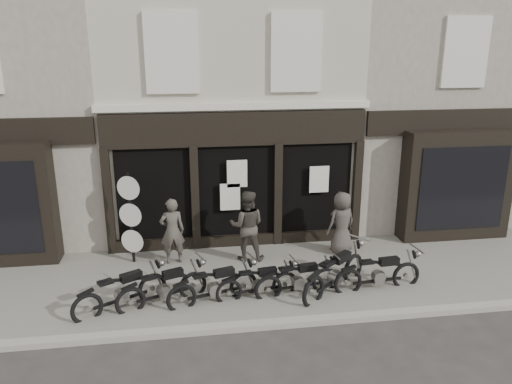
{
  "coord_description": "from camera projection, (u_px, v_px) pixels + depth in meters",
  "views": [
    {
      "loc": [
        -1.41,
        -10.2,
        5.68
      ],
      "look_at": [
        0.34,
        1.6,
        2.07
      ],
      "focal_mm": 35.0,
      "sensor_mm": 36.0,
      "label": 1
    }
  ],
  "objects": [
    {
      "name": "motorcycle_1",
      "position": [
        164.0,
        290.0,
        11.03
      ],
      "size": [
        2.01,
        1.07,
        1.02
      ],
      "rotation": [
        0.0,
        0.0,
        0.39
      ],
      "color": "black",
      "rests_on": "ground"
    },
    {
      "name": "motorcycle_0",
      "position": [
        122.0,
        295.0,
        10.81
      ],
      "size": [
        1.99,
        1.34,
        1.05
      ],
      "rotation": [
        0.0,
        0.0,
        0.52
      ],
      "color": "black",
      "rests_on": "ground"
    },
    {
      "name": "motorcycle_5",
      "position": [
        335.0,
        276.0,
        11.59
      ],
      "size": [
        1.99,
        1.7,
        1.13
      ],
      "rotation": [
        0.0,
        0.0,
        0.68
      ],
      "color": "black",
      "rests_on": "ground"
    },
    {
      "name": "neighbour_left",
      "position": [
        16.0,
        98.0,
        15.02
      ],
      "size": [
        5.6,
        6.73,
        8.34
      ],
      "color": "gray",
      "rests_on": "ground"
    },
    {
      "name": "central_building",
      "position": [
        226.0,
        94.0,
        15.96
      ],
      "size": [
        7.3,
        6.22,
        8.34
      ],
      "color": "#A9A591",
      "rests_on": "ground"
    },
    {
      "name": "man_right",
      "position": [
        342.0,
        223.0,
        13.5
      ],
      "size": [
        0.97,
        0.8,
        1.72
      ],
      "primitive_type": "imported",
      "rotation": [
        0.0,
        0.0,
        3.48
      ],
      "color": "#3F3834",
      "rests_on": "pavement"
    },
    {
      "name": "neighbour_right",
      "position": [
        413.0,
        92.0,
        16.81
      ],
      "size": [
        5.6,
        6.73,
        8.34
      ],
      "color": "gray",
      "rests_on": "ground"
    },
    {
      "name": "motorcycle_3",
      "position": [
        258.0,
        286.0,
        11.31
      ],
      "size": [
        1.95,
        0.6,
        0.94
      ],
      "rotation": [
        0.0,
        0.0,
        0.16
      ],
      "color": "black",
      "rests_on": "ground"
    },
    {
      "name": "motorcycle_2",
      "position": [
        214.0,
        289.0,
        11.09
      ],
      "size": [
        2.08,
        0.9,
        1.03
      ],
      "rotation": [
        0.0,
        0.0,
        0.29
      ],
      "color": "black",
      "rests_on": "ground"
    },
    {
      "name": "kerb",
      "position": [
        260.0,
        325.0,
        10.3
      ],
      "size": [
        30.0,
        0.25,
        0.13
      ],
      "primitive_type": "cube",
      "color": "gray",
      "rests_on": "ground_plane"
    },
    {
      "name": "motorcycle_6",
      "position": [
        379.0,
        276.0,
        11.67
      ],
      "size": [
        2.18,
        0.59,
        1.04
      ],
      "rotation": [
        0.0,
        0.0,
        0.09
      ],
      "color": "black",
      "rests_on": "ground"
    },
    {
      "name": "man_centre",
      "position": [
        247.0,
        226.0,
        13.04
      ],
      "size": [
        1.03,
        0.86,
        1.89
      ],
      "primitive_type": "imported",
      "rotation": [
        0.0,
        0.0,
        2.97
      ],
      "color": "#3B3530",
      "rests_on": "pavement"
    },
    {
      "name": "pavement",
      "position": [
        247.0,
        278.0,
        12.34
      ],
      "size": [
        30.0,
        4.2,
        0.12
      ],
      "primitive_type": "cube",
      "color": "slate",
      "rests_on": "ground_plane"
    },
    {
      "name": "motorcycle_4",
      "position": [
        298.0,
        282.0,
        11.44
      ],
      "size": [
        2.04,
        0.62,
        0.98
      ],
      "rotation": [
        0.0,
        0.0,
        0.15
      ],
      "color": "black",
      "rests_on": "ground"
    },
    {
      "name": "man_left",
      "position": [
        172.0,
        231.0,
        12.87
      ],
      "size": [
        0.69,
        0.5,
        1.75
      ],
      "primitive_type": "imported",
      "rotation": [
        0.0,
        0.0,
        3.27
      ],
      "color": "#423D36",
      "rests_on": "pavement"
    },
    {
      "name": "ground_plane",
      "position": [
        252.0,
        298.0,
        11.5
      ],
      "size": [
        90.0,
        90.0,
        0.0
      ],
      "primitive_type": "plane",
      "color": "#2D2B28",
      "rests_on": "ground"
    },
    {
      "name": "advert_sign_post",
      "position": [
        131.0,
        222.0,
        12.8
      ],
      "size": [
        0.59,
        0.4,
        2.54
      ],
      "rotation": [
        0.0,
        0.0,
        -0.39
      ],
      "color": "black",
      "rests_on": "ground"
    }
  ]
}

